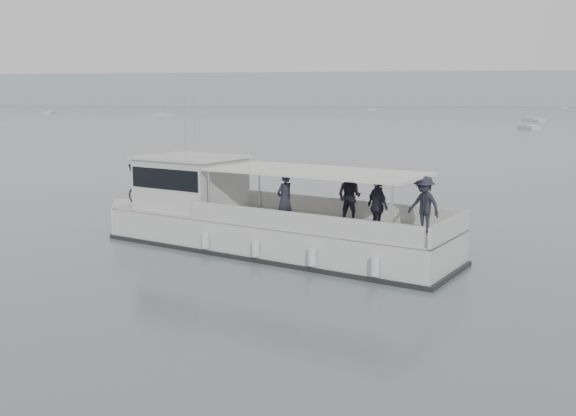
# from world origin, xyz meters

# --- Properties ---
(ground) EXTENTS (1400.00, 1400.00, 0.00)m
(ground) POSITION_xyz_m (0.00, 0.00, 0.00)
(ground) COLOR #535F62
(ground) RESTS_ON ground
(headland) EXTENTS (1400.00, 90.00, 28.00)m
(headland) POSITION_xyz_m (0.00, 560.00, 14.00)
(headland) COLOR #939EA8
(headland) RESTS_ON ground
(tour_boat) EXTENTS (14.51, 8.80, 6.32)m
(tour_boat) POSITION_xyz_m (-5.05, 2.31, 1.04)
(tour_boat) COLOR silver
(tour_boat) RESTS_ON ground
(moored_fleet) EXTENTS (435.82, 336.55, 9.49)m
(moored_fleet) POSITION_xyz_m (-15.37, 202.37, 0.36)
(moored_fleet) COLOR silver
(moored_fleet) RESTS_ON ground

